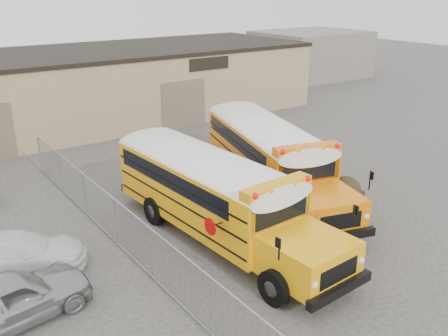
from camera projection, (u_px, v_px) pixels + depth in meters
ground at (298, 230)px, 18.81m from camera, size 120.00×120.00×0.00m
warehouse at (93, 85)px, 33.31m from camera, size 30.20×10.20×4.67m
chainlink_fence at (115, 221)px, 17.55m from camera, size 0.07×18.07×1.81m
distant_building_right at (310, 54)px, 49.42m from camera, size 10.00×8.00×4.40m
school_bus_left at (128, 147)px, 22.59m from camera, size 3.38×10.81×3.13m
school_bus_right at (222, 117)px, 27.53m from camera, size 5.50×11.11×3.16m
tarp_bundle at (345, 196)px, 19.74m from camera, size 1.22×1.22×1.66m
car_silver at (9, 299)px, 13.44m from camera, size 4.63×2.42×1.51m
car_white at (16, 253)px, 15.96m from camera, size 4.77×3.35×1.28m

